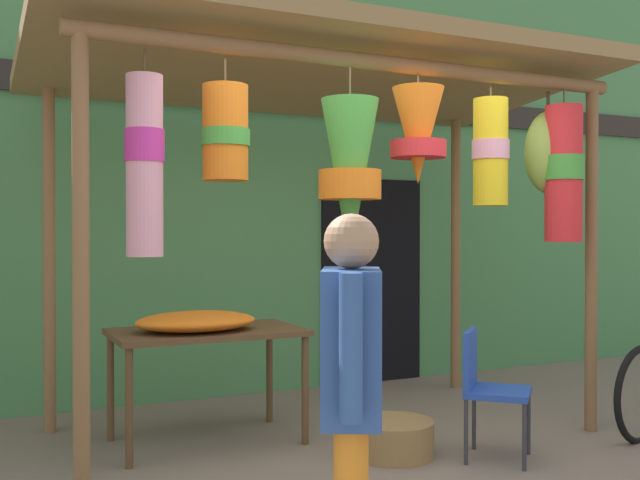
{
  "coord_description": "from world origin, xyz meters",
  "views": [
    {
      "loc": [
        -2.34,
        -3.99,
        1.5
      ],
      "look_at": [
        -0.05,
        0.79,
        1.43
      ],
      "focal_mm": 41.42,
      "sensor_mm": 36.0,
      "label": 1
    }
  ],
  "objects_px": {
    "wicker_basket_by_table": "(393,438)",
    "vendor_in_orange": "(351,382)",
    "display_table": "(207,341)",
    "flower_heap_on_table": "(199,321)",
    "folding_chair": "(486,382)"
  },
  "relations": [
    {
      "from": "flower_heap_on_table",
      "to": "wicker_basket_by_table",
      "type": "bearing_deg",
      "value": -34.47
    },
    {
      "from": "folding_chair",
      "to": "vendor_in_orange",
      "type": "relative_size",
      "value": 0.54
    },
    {
      "from": "wicker_basket_by_table",
      "to": "folding_chair",
      "type": "bearing_deg",
      "value": -30.66
    },
    {
      "from": "flower_heap_on_table",
      "to": "vendor_in_orange",
      "type": "xyz_separation_m",
      "value": [
        -0.12,
        -2.46,
        0.05
      ]
    },
    {
      "from": "display_table",
      "to": "vendor_in_orange",
      "type": "height_order",
      "value": "vendor_in_orange"
    },
    {
      "from": "folding_chair",
      "to": "wicker_basket_by_table",
      "type": "relative_size",
      "value": 1.56
    },
    {
      "from": "display_table",
      "to": "wicker_basket_by_table",
      "type": "xyz_separation_m",
      "value": [
        1.03,
        -0.83,
        -0.6
      ]
    },
    {
      "from": "display_table",
      "to": "folding_chair",
      "type": "bearing_deg",
      "value": -36.33
    },
    {
      "from": "flower_heap_on_table",
      "to": "folding_chair",
      "type": "relative_size",
      "value": 0.99
    },
    {
      "from": "display_table",
      "to": "wicker_basket_by_table",
      "type": "distance_m",
      "value": 1.45
    },
    {
      "from": "display_table",
      "to": "folding_chair",
      "type": "distance_m",
      "value": 1.93
    },
    {
      "from": "display_table",
      "to": "flower_heap_on_table",
      "type": "height_order",
      "value": "flower_heap_on_table"
    },
    {
      "from": "display_table",
      "to": "flower_heap_on_table",
      "type": "relative_size",
      "value": 1.57
    },
    {
      "from": "wicker_basket_by_table",
      "to": "vendor_in_orange",
      "type": "relative_size",
      "value": 0.34
    },
    {
      "from": "flower_heap_on_table",
      "to": "vendor_in_orange",
      "type": "bearing_deg",
      "value": -92.72
    }
  ]
}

